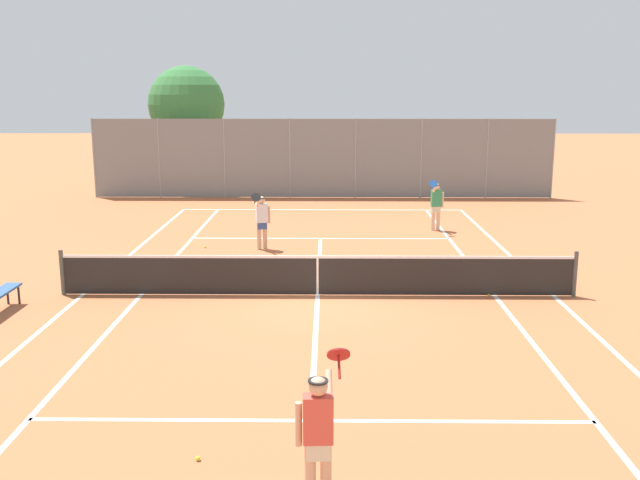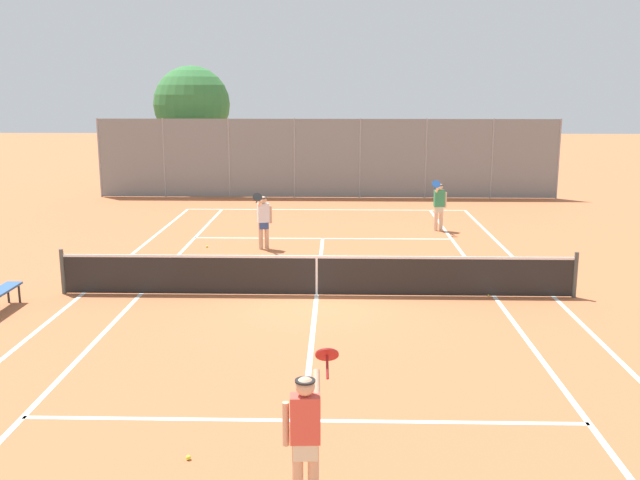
% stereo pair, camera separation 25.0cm
% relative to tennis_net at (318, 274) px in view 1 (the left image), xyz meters
% --- Properties ---
extents(ground_plane, '(120.00, 120.00, 0.00)m').
position_rel_tennis_net_xyz_m(ground_plane, '(0.00, 0.00, -0.51)').
color(ground_plane, '#BC663D').
extents(court_line_markings, '(11.10, 23.90, 0.01)m').
position_rel_tennis_net_xyz_m(court_line_markings, '(0.00, 0.00, -0.51)').
color(court_line_markings, silver).
rests_on(court_line_markings, ground).
extents(tennis_net, '(12.00, 0.10, 1.07)m').
position_rel_tennis_net_xyz_m(tennis_net, '(0.00, 0.00, 0.00)').
color(tennis_net, '#474C47').
rests_on(tennis_net, ground).
extents(player_near_side, '(0.64, 0.75, 1.77)m').
position_rel_tennis_net_xyz_m(player_near_side, '(0.13, -8.56, 0.42)').
color(player_near_side, '#D8A884').
rests_on(player_near_side, ground).
extents(player_far_left, '(0.52, 0.85, 1.77)m').
position_rel_tennis_net_xyz_m(player_far_left, '(-1.73, 4.83, 0.42)').
color(player_far_left, '#D8A884').
rests_on(player_far_left, ground).
extents(player_far_right, '(0.60, 0.78, 1.77)m').
position_rel_tennis_net_xyz_m(player_far_right, '(3.89, 7.80, 0.42)').
color(player_far_right, beige).
rests_on(player_far_right, ground).
extents(loose_tennis_ball_0, '(0.07, 0.07, 0.07)m').
position_rel_tennis_net_xyz_m(loose_tennis_ball_0, '(-3.48, 4.99, -0.48)').
color(loose_tennis_ball_0, '#D1DB33').
rests_on(loose_tennis_ball_0, ground).
extents(loose_tennis_ball_1, '(0.07, 0.07, 0.07)m').
position_rel_tennis_net_xyz_m(loose_tennis_ball_1, '(3.99, 0.02, -0.48)').
color(loose_tennis_ball_1, '#D1DB33').
rests_on(loose_tennis_ball_1, ground).
extents(loose_tennis_ball_2, '(0.07, 0.07, 0.07)m').
position_rel_tennis_net_xyz_m(loose_tennis_ball_2, '(-0.90, 2.51, -0.48)').
color(loose_tennis_ball_2, '#D1DB33').
rests_on(loose_tennis_ball_2, ground).
extents(loose_tennis_ball_4, '(0.07, 0.07, 0.07)m').
position_rel_tennis_net_xyz_m(loose_tennis_ball_4, '(-1.44, -7.55, -0.48)').
color(loose_tennis_ball_4, '#D1DB33').
rests_on(loose_tennis_ball_4, ground).
extents(courtside_bench, '(0.36, 1.50, 0.47)m').
position_rel_tennis_net_xyz_m(courtside_bench, '(-6.80, -1.38, -0.10)').
color(courtside_bench, '#33598C').
rests_on(courtside_bench, ground).
extents(back_fence, '(20.11, 0.08, 3.45)m').
position_rel_tennis_net_xyz_m(back_fence, '(0.00, 15.10, 1.22)').
color(back_fence, gray).
rests_on(back_fence, ground).
extents(tree_behind_left, '(3.55, 3.55, 5.76)m').
position_rel_tennis_net_xyz_m(tree_behind_left, '(-6.29, 17.75, 3.36)').
color(tree_behind_left, brown).
rests_on(tree_behind_left, ground).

